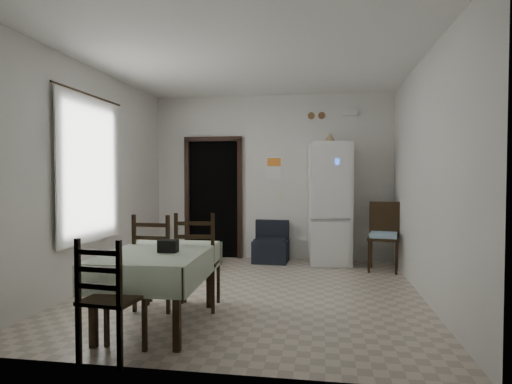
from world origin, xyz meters
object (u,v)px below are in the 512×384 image
at_px(fridge, 330,203).
at_px(dining_chair_far_left, 159,261).
at_px(dining_chair_far_right, 198,260).
at_px(dining_chair_near_head, 112,297).
at_px(dining_table, 159,288).
at_px(navy_seat, 271,242).
at_px(corner_chair, 384,237).

xyz_separation_m(fridge, dining_chair_far_left, (-1.92, -2.72, -0.49)).
relative_size(dining_chair_far_right, dining_chair_near_head, 1.09).
height_order(dining_table, dining_chair_near_head, dining_chair_near_head).
height_order(navy_seat, dining_chair_far_right, dining_chair_far_right).
relative_size(dining_chair_far_left, dining_chair_far_right, 0.98).
xyz_separation_m(dining_chair_far_left, dining_chair_far_right, (0.44, 0.06, 0.01)).
bearing_deg(dining_chair_far_right, navy_seat, -106.04).
height_order(fridge, dining_chair_far_right, fridge).
xyz_separation_m(corner_chair, dining_chair_near_head, (-2.59, -3.63, -0.04)).
relative_size(corner_chair, dining_table, 0.75).
bearing_deg(dining_table, navy_seat, 75.35).
height_order(navy_seat, dining_table, dining_table).
height_order(fridge, dining_chair_near_head, fridge).
distance_m(navy_seat, corner_chair, 1.86).
distance_m(fridge, dining_table, 3.72).
height_order(dining_chair_far_right, dining_chair_near_head, dining_chair_far_right).
height_order(fridge, dining_chair_far_left, fridge).
bearing_deg(dining_chair_far_left, corner_chair, -137.40).
xyz_separation_m(dining_table, dining_chair_near_head, (-0.07, -0.80, 0.13)).
xyz_separation_m(navy_seat, dining_table, (-0.71, -3.25, 0.02)).
bearing_deg(corner_chair, dining_chair_far_left, -129.15).
relative_size(navy_seat, dining_chair_near_head, 0.71).
xyz_separation_m(navy_seat, dining_chair_far_right, (-0.49, -2.66, 0.18)).
bearing_deg(dining_chair_far_right, dining_chair_near_head, 72.44).
height_order(fridge, navy_seat, fridge).
distance_m(navy_seat, dining_chair_far_right, 2.71).
height_order(dining_chair_far_left, dining_chair_near_head, dining_chair_far_left).
bearing_deg(fridge, corner_chair, -34.34).
relative_size(fridge, dining_table, 1.44).
height_order(fridge, corner_chair, fridge).
bearing_deg(fridge, navy_seat, 172.65).
bearing_deg(corner_chair, dining_chair_far_right, -124.95).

